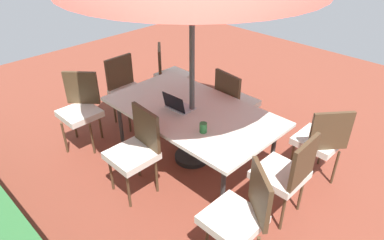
# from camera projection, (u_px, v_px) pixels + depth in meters

# --- Properties ---
(ground_plane) EXTENTS (10.00, 10.00, 0.02)m
(ground_plane) POSITION_uv_depth(u_px,v_px,m) (192.00, 159.00, 4.43)
(ground_plane) COLOR brown
(dining_table) EXTENTS (2.06, 1.19, 0.72)m
(dining_table) POSITION_uv_depth(u_px,v_px,m) (192.00, 113.00, 4.07)
(dining_table) COLOR silver
(dining_table) RESTS_ON ground_plane
(chair_southeast) EXTENTS (0.58, 0.59, 0.98)m
(chair_southeast) POSITION_uv_depth(u_px,v_px,m) (170.00, 73.00, 5.39)
(chair_southeast) COLOR silver
(chair_southeast) RESTS_ON ground_plane
(chair_northwest) EXTENTS (0.58, 0.58, 0.98)m
(chair_northwest) POSITION_uv_depth(u_px,v_px,m) (240.00, 214.00, 2.89)
(chair_northwest) COLOR silver
(chair_northwest) RESTS_ON ground_plane
(chair_east) EXTENTS (0.46, 0.46, 0.98)m
(chair_east) POSITION_uv_depth(u_px,v_px,m) (127.00, 88.00, 4.94)
(chair_east) COLOR silver
(chair_east) RESTS_ON ground_plane
(chair_north) EXTENTS (0.46, 0.47, 0.98)m
(chair_north) POSITION_uv_depth(u_px,v_px,m) (136.00, 149.00, 3.68)
(chair_north) COLOR silver
(chair_north) RESTS_ON ground_plane
(chair_west) EXTENTS (0.47, 0.46, 0.98)m
(chair_west) POSITION_uv_depth(u_px,v_px,m) (286.00, 172.00, 3.34)
(chair_west) COLOR silver
(chair_west) RESTS_ON ground_plane
(chair_southwest) EXTENTS (0.58, 0.58, 0.98)m
(chair_southwest) POSITION_uv_depth(u_px,v_px,m) (321.00, 139.00, 3.83)
(chair_southwest) COLOR silver
(chair_southwest) RESTS_ON ground_plane
(chair_south) EXTENTS (0.47, 0.48, 0.98)m
(chair_south) POSITION_uv_depth(u_px,v_px,m) (235.00, 100.00, 4.61)
(chair_south) COLOR silver
(chair_south) RESTS_ON ground_plane
(chair_northeast) EXTENTS (0.59, 0.59, 0.98)m
(chair_northeast) POSITION_uv_depth(u_px,v_px,m) (80.00, 107.00, 4.45)
(chair_northeast) COLOR silver
(chair_northeast) RESTS_ON ground_plane
(laptop) EXTENTS (0.33, 0.26, 0.21)m
(laptop) POSITION_uv_depth(u_px,v_px,m) (178.00, 106.00, 4.04)
(laptop) COLOR #B7B7BC
(laptop) RESTS_ON dining_table
(cup) EXTENTS (0.08, 0.08, 0.11)m
(cup) POSITION_uv_depth(u_px,v_px,m) (203.00, 128.00, 3.61)
(cup) COLOR #286B33
(cup) RESTS_ON dining_table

